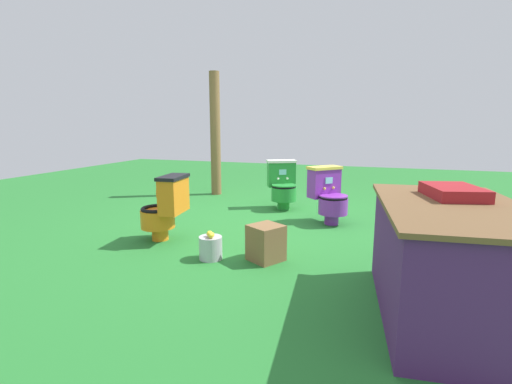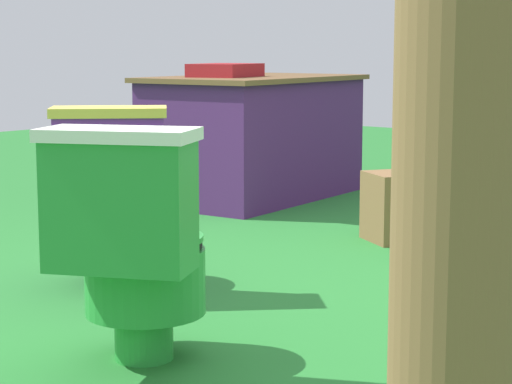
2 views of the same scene
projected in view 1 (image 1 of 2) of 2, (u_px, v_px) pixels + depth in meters
ground at (272, 224)px, 4.70m from camera, size 14.00×14.00×0.00m
toilet_purple at (329, 195)px, 4.72m from camera, size 0.63×0.63×0.73m
toilet_green at (283, 184)px, 5.53m from camera, size 0.62×0.58×0.73m
toilet_orange at (165, 207)px, 4.01m from camera, size 0.46×0.53×0.73m
vendor_table at (448, 261)px, 2.39m from camera, size 1.54×1.00×0.85m
wooden_post at (215, 134)px, 6.54m from camera, size 0.18×0.18×2.16m
small_crate at (266, 243)px, 3.45m from camera, size 0.39×0.38×0.34m
lemon_bucket at (211, 247)px, 3.49m from camera, size 0.22×0.22×0.28m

